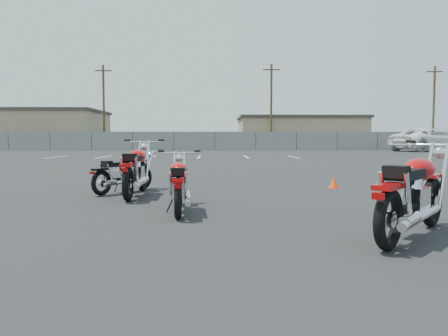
{
  "coord_description": "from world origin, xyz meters",
  "views": [
    {
      "loc": [
        0.03,
        -7.66,
        1.23
      ],
      "look_at": [
        0.2,
        0.6,
        0.65
      ],
      "focal_mm": 35.0,
      "sensor_mm": 36.0,
      "label": 1
    }
  ],
  "objects_px": {
    "motorcycle_front_red": "(136,170)",
    "motorcycle_rear_red": "(414,194)",
    "motorcycle_second_black": "(124,173)",
    "white_van": "(430,133)",
    "motorcycle_third_red": "(179,185)"
  },
  "relations": [
    {
      "from": "motorcycle_second_black",
      "to": "motorcycle_rear_red",
      "type": "distance_m",
      "value": 6.37
    },
    {
      "from": "motorcycle_second_black",
      "to": "motorcycle_third_red",
      "type": "bearing_deg",
      "value": -60.67
    },
    {
      "from": "motorcycle_front_red",
      "to": "motorcycle_rear_red",
      "type": "bearing_deg",
      "value": -43.82
    },
    {
      "from": "motorcycle_rear_red",
      "to": "white_van",
      "type": "distance_m",
      "value": 37.51
    },
    {
      "from": "motorcycle_front_red",
      "to": "motorcycle_third_red",
      "type": "bearing_deg",
      "value": -61.81
    },
    {
      "from": "motorcycle_third_red",
      "to": "motorcycle_rear_red",
      "type": "xyz_separation_m",
      "value": [
        3.02,
        -1.94,
        0.09
      ]
    },
    {
      "from": "white_van",
      "to": "motorcycle_rear_red",
      "type": "bearing_deg",
      "value": 131.8
    },
    {
      "from": "motorcycle_second_black",
      "to": "motorcycle_third_red",
      "type": "height_order",
      "value": "motorcycle_third_red"
    },
    {
      "from": "motorcycle_front_red",
      "to": "motorcycle_rear_red",
      "type": "xyz_separation_m",
      "value": [
        4.09,
        -3.92,
        0.0
      ]
    },
    {
      "from": "motorcycle_third_red",
      "to": "motorcycle_rear_red",
      "type": "relative_size",
      "value": 0.96
    },
    {
      "from": "motorcycle_third_red",
      "to": "white_van",
      "type": "xyz_separation_m",
      "value": [
        19.83,
        31.59,
        1.14
      ]
    },
    {
      "from": "motorcycle_front_red",
      "to": "white_van",
      "type": "bearing_deg",
      "value": 54.79
    },
    {
      "from": "motorcycle_front_red",
      "to": "motorcycle_rear_red",
      "type": "relative_size",
      "value": 1.14
    },
    {
      "from": "motorcycle_third_red",
      "to": "motorcycle_second_black",
      "type": "bearing_deg",
      "value": 119.33
    },
    {
      "from": "motorcycle_front_red",
      "to": "motorcycle_second_black",
      "type": "bearing_deg",
      "value": 122.93
    }
  ]
}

